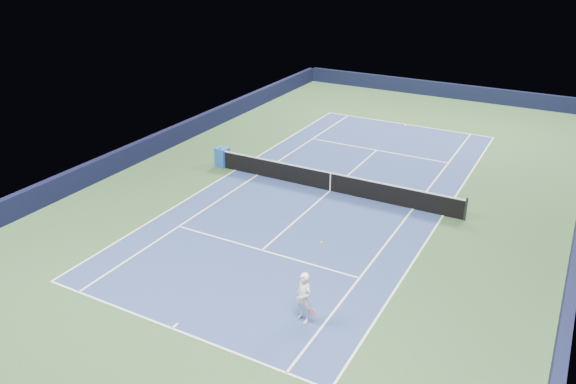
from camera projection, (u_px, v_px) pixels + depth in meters
The scene contains 18 objects.
ground at pixel (330, 191), 27.12m from camera, with size 40.00×40.00×0.00m, color #2C4C29.
wall_far at pixel (439, 89), 42.70m from camera, with size 22.00×0.35×1.10m, color black.
wall_left at pixel (156, 144), 31.61m from camera, with size 0.35×40.00×1.10m, color black.
court_surface at pixel (330, 191), 27.12m from camera, with size 10.97×23.77×0.01m, color navy.
baseline_far at pixel (406, 124), 36.60m from camera, with size 10.97×0.08×0.00m, color white.
baseline_near at pixel (172, 328), 17.64m from camera, with size 10.97×0.08×0.00m, color white.
sideline_doubles_right at pixel (443, 215), 24.73m from camera, with size 0.08×23.77×0.00m, color white.
sideline_doubles_left at pixel (235, 170), 29.51m from camera, with size 0.08×23.77×0.00m, color white.
sideline_singles_right at pixel (413, 209), 25.33m from camera, with size 0.08×23.77×0.00m, color white.
sideline_singles_left at pixel (258, 175), 28.91m from camera, with size 0.08×23.77×0.00m, color white.
service_line_far at pixel (377, 150), 32.22m from camera, with size 8.23×0.08×0.00m, color white.
service_line_near at pixel (262, 250), 22.02m from camera, with size 8.23×0.08×0.00m, color white.
center_service_line at pixel (330, 191), 27.12m from camera, with size 0.08×12.80×0.00m, color white.
center_mark_far at pixel (406, 125), 36.48m from camera, with size 0.08×0.30×0.00m, color white.
center_mark_near at pixel (175, 326), 17.76m from camera, with size 0.08×0.30×0.00m, color white.
tennis_net at pixel (330, 181), 26.91m from camera, with size 12.90×0.10×1.07m.
sponsor_cube at pixel (222, 157), 29.83m from camera, with size 0.71×0.66×1.03m.
tennis_player at pixel (304, 298), 17.66m from camera, with size 0.85×1.35×2.44m.
Camera 1 is at (10.03, -22.63, 11.28)m, focal length 35.00 mm.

